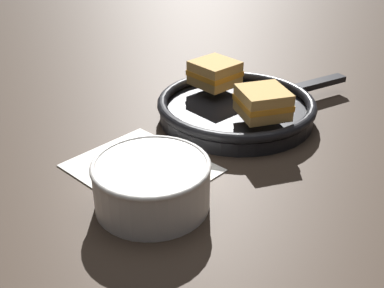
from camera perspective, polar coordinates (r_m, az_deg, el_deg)
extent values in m
plane|color=#382B21|center=(0.75, -2.44, -2.68)|extent=(4.00, 4.00, 0.00)
cube|color=white|center=(0.75, -6.02, -2.78)|extent=(0.22, 0.19, 0.00)
cylinder|color=silver|center=(0.65, -4.79, -4.85)|extent=(0.16, 0.16, 0.07)
cylinder|color=orange|center=(0.64, -4.86, -3.37)|extent=(0.14, 0.14, 0.01)
torus|color=silver|center=(0.64, -4.90, -2.53)|extent=(0.16, 0.16, 0.01)
cube|color=#B7B7BC|center=(0.76, -8.09, -1.81)|extent=(0.11, 0.04, 0.01)
ellipsoid|color=#B7B7BC|center=(0.70, -6.18, -4.96)|extent=(0.06, 0.04, 0.01)
cylinder|color=black|center=(0.90, 5.22, 3.65)|extent=(0.28, 0.28, 0.02)
torus|color=black|center=(0.89, 5.28, 4.87)|extent=(0.29, 0.29, 0.02)
cube|color=black|center=(1.02, 14.83, 6.99)|extent=(0.05, 0.13, 0.01)
cube|color=tan|center=(0.94, 2.69, 7.61)|extent=(0.08, 0.08, 0.02)
cube|color=orange|center=(0.94, 2.71, 8.40)|extent=(0.08, 0.08, 0.01)
cube|color=tan|center=(0.93, 2.73, 9.21)|extent=(0.08, 0.08, 0.02)
cube|color=tan|center=(0.82, 8.33, 4.01)|extent=(0.10, 0.10, 0.02)
cube|color=orange|center=(0.82, 8.40, 4.90)|extent=(0.11, 0.11, 0.01)
cube|color=tan|center=(0.81, 8.47, 5.80)|extent=(0.10, 0.10, 0.02)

